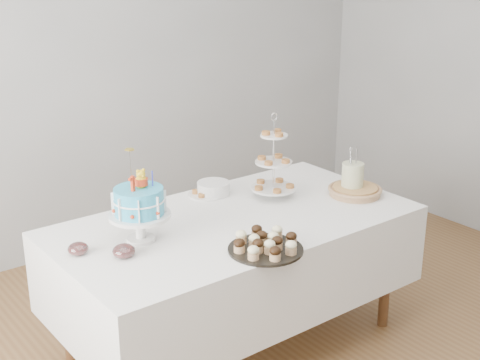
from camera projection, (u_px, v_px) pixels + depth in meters
walls at (273, 124)px, 3.12m from camera, size 5.04×4.04×2.70m
table at (235, 258)px, 3.61m from camera, size 1.92×1.02×0.77m
birthday_cake at (140, 217)px, 3.23m from camera, size 0.30×0.30×0.47m
cupcake_tray at (266, 243)px, 3.15m from camera, size 0.36×0.36×0.08m
pie at (355, 190)px, 3.86m from camera, size 0.31×0.31×0.05m
tiered_stand at (274, 163)px, 3.77m from camera, size 0.26×0.26×0.50m
plate_stack at (213, 188)px, 3.87m from camera, size 0.19×0.19×0.07m
pastry_plate at (206, 193)px, 3.86m from camera, size 0.21×0.21×0.03m
jam_bowl_a at (124, 251)px, 3.09m from camera, size 0.11×0.11×0.06m
jam_bowl_b at (78, 249)px, 3.12m from camera, size 0.10×0.10×0.06m
utensil_pitcher at (353, 177)px, 3.86m from camera, size 0.13×0.13×0.28m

